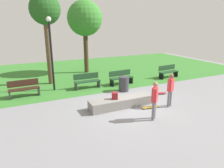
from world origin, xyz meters
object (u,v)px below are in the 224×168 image
concrete_ledge (121,102)px  park_bench_near_lamppost (168,71)px  skateboard_spare (159,93)px  park_bench_by_oak (87,81)px  tree_young_birch (45,12)px  lamp_post (51,47)px  skater_performing_trick (171,88)px  tree_slender_maple (85,19)px  skater_watching (155,98)px  backpack_on_ledge (115,96)px  park_bench_far_left (121,77)px  trash_bin (124,84)px  skateboard_by_ledge (150,107)px  park_bench_far_right (24,88)px

concrete_ledge → park_bench_near_lamppost: park_bench_near_lamppost is taller
skateboard_spare → park_bench_by_oak: (-3.32, 2.88, 0.42)m
tree_young_birch → concrete_ledge: bearing=-67.1°
park_bench_near_lamppost → lamp_post: size_ratio=0.39×
skateboard_spare → tree_young_birch: bearing=136.5°
skater_performing_trick → tree_slender_maple: bearing=98.0°
concrete_ledge → skater_watching: size_ratio=1.95×
backpack_on_ledge → tree_young_birch: tree_young_birch is taller
park_bench_near_lamppost → lamp_post: bearing=175.6°
concrete_ledge → park_bench_far_left: size_ratio=1.96×
park_bench_near_lamppost → trash_bin: size_ratio=1.88×
backpack_on_ledge → skater_performing_trick: 2.67m
park_bench_far_left → park_bench_near_lamppost: 3.96m
backpack_on_ledge → skateboard_by_ledge: size_ratio=0.39×
park_bench_far_right → tree_young_birch: 4.84m
skateboard_by_ledge → skater_watching: bearing=-119.5°
skateboard_by_ledge → trash_bin: size_ratio=0.94×
backpack_on_ledge → park_bench_far_right: size_ratio=0.20×
lamp_post → backpack_on_ledge: bearing=-62.7°
park_bench_by_oak → tree_slender_maple: bearing=71.4°
backpack_on_ledge → skater_watching: 2.03m
backpack_on_ledge → park_bench_far_left: (2.13, 3.36, -0.13)m
concrete_ledge → trash_bin: size_ratio=3.65×
park_bench_near_lamppost → trash_bin: park_bench_near_lamppost is taller
skater_watching → skateboard_spare: skater_watching is taller
skateboard_by_ledge → park_bench_far_right: 6.84m
skater_performing_trick → park_bench_by_oak: bearing=120.1°
concrete_ledge → skater_performing_trick: skater_performing_trick is taller
trash_bin → skater_performing_trick: bearing=-74.4°
park_bench_near_lamppost → park_bench_by_oak: bearing=178.6°
backpack_on_ledge → skater_performing_trick: skater_performing_trick is taller
skateboard_by_ledge → park_bench_by_oak: park_bench_by_oak is taller
skateboard_spare → park_bench_near_lamppost: park_bench_near_lamppost is taller
backpack_on_ledge → skater_performing_trick: bearing=7.6°
park_bench_far_left → trash_bin: bearing=-111.4°
tree_slender_maple → park_bench_far_left: bearing=-78.4°
skateboard_by_ledge → park_bench_far_right: park_bench_far_right is taller
park_bench_near_lamppost → tree_young_birch: tree_young_birch is taller
skateboard_by_ledge → park_bench_near_lamppost: size_ratio=0.50×
tree_slender_maple → lamp_post: size_ratio=1.32×
concrete_ledge → trash_bin: trash_bin is taller
tree_slender_maple → trash_bin: (0.38, -5.63, -3.77)m
concrete_ledge → backpack_on_ledge: backpack_on_ledge is taller
lamp_post → park_bench_near_lamppost: bearing=-4.4°
skater_watching → park_bench_far_left: skater_watching is taller
park_bench_by_oak → park_bench_far_left: 2.29m
park_bench_far_right → tree_slender_maple: bearing=39.4°
skateboard_by_ledge → tree_young_birch: 8.49m
skateboard_by_ledge → lamp_post: (-3.57, 4.78, 2.51)m
park_bench_far_right → tree_slender_maple: tree_slender_maple is taller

